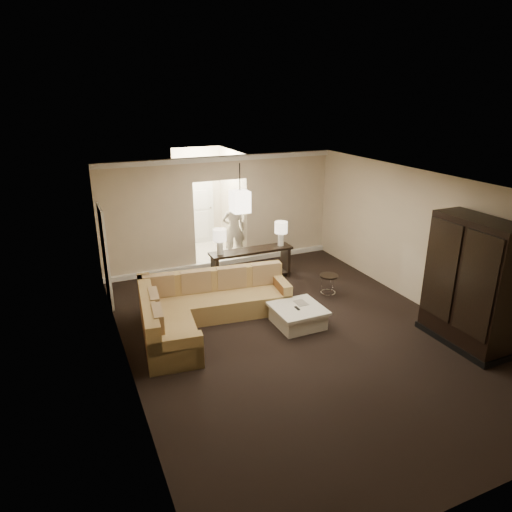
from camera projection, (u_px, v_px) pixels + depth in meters
name	position (u px, v px, depth m)	size (l,w,h in m)	color
ground	(295.00, 334.00, 8.49)	(8.00, 8.00, 0.00)	black
wall_back	(221.00, 212.00, 11.45)	(6.00, 0.04, 2.80)	beige
wall_front	(490.00, 395.00, 4.57)	(6.00, 0.04, 2.80)	beige
wall_left	(123.00, 293.00, 6.87)	(0.04, 8.00, 2.80)	beige
wall_right	(429.00, 243.00, 9.15)	(0.04, 8.00, 2.80)	beige
ceiling	(300.00, 185.00, 7.53)	(6.00, 8.00, 0.02)	white
crown_molding	(220.00, 159.00, 10.95)	(6.00, 0.10, 0.12)	white
baseboard	(223.00, 263.00, 11.87)	(6.00, 0.10, 0.12)	white
side_door	(105.00, 257.00, 9.41)	(0.05, 0.90, 2.10)	silver
foyer	(205.00, 204.00, 12.64)	(1.44, 2.02, 2.80)	beige
sectional_sofa	(201.00, 308.00, 8.75)	(3.20, 2.45, 0.88)	brown
coffee_table	(298.00, 316.00, 8.78)	(0.94, 0.94, 0.39)	white
console_table	(251.00, 262.00, 10.78)	(2.00, 0.47, 0.77)	black
armoire	(470.00, 286.00, 7.85)	(0.69, 1.61, 2.31)	black
drink_table	(329.00, 281.00, 9.96)	(0.40, 0.40, 0.50)	black
table_lamp_left	(220.00, 238.00, 10.25)	(0.31, 0.31, 0.59)	white
table_lamp_right	(281.00, 230.00, 10.83)	(0.31, 0.31, 0.59)	white
pendant_light	(240.00, 201.00, 10.14)	(0.38, 0.38, 1.09)	black
person	(234.00, 226.00, 12.05)	(0.66, 0.44, 1.83)	beige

